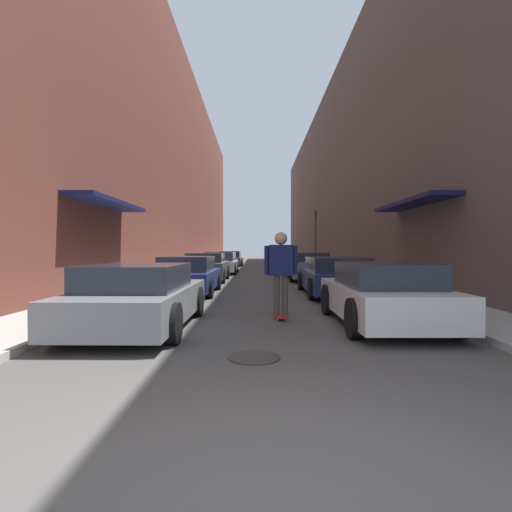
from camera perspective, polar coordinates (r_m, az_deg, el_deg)
The scene contains 17 objects.
ground at distance 25.89m, azimuth 0.57°, elevation -2.22°, with size 129.87×129.87×0.00m, color #4C4947.
curb_strip_left at distance 32.05m, azimuth -7.18°, elevation -1.51°, with size 1.80×59.03×0.12m.
curb_strip_right at distance 32.09m, azimuth 8.20°, elevation -1.50°, with size 1.80×59.03×0.12m.
building_row_left at distance 33.13m, azimuth -12.31°, elevation 11.99°, with size 4.90×59.03×15.57m.
building_row_right at distance 33.02m, azimuth 13.30°, elevation 10.29°, with size 4.90×59.03×13.60m.
parked_car_left_0 at distance 7.63m, azimuth -16.04°, elevation -5.66°, with size 1.92×4.13×1.18m.
parked_car_left_1 at distance 13.12m, azimuth -9.42°, elevation -2.78°, with size 1.86×4.06×1.22m.
parked_car_left_2 at distance 18.18m, azimuth -6.88°, elevation -1.62°, with size 1.90×4.22×1.28m.
parked_car_left_3 at distance 23.69m, azimuth -4.84°, elevation -1.02°, with size 1.98×4.44×1.29m.
parked_car_left_4 at distance 29.17m, azimuth -4.29°, elevation -0.73°, with size 1.88×4.16×1.18m.
parked_car_left_5 at distance 34.47m, azimuth -3.45°, elevation -0.41°, with size 2.08×4.14×1.28m.
parked_car_right_0 at distance 8.01m, azimuth 17.94°, elevation -5.28°, with size 1.86×3.91×1.19m.
parked_car_right_1 at distance 12.96m, azimuth 11.57°, elevation -2.86°, with size 2.08×4.55×1.20m.
parked_car_right_2 at distance 18.95m, azimuth 7.65°, elevation -1.48°, with size 1.93×4.62×1.29m.
skateboarder at distance 8.34m, azimuth 3.81°, elevation -1.33°, with size 0.69×0.78×1.81m.
manhole_cover at distance 5.48m, azimuth -0.03°, elevation -14.30°, with size 0.70×0.70×0.02m.
traffic_light at distance 27.65m, azimuth 8.75°, elevation 3.25°, with size 0.16×0.22×3.99m.
Camera 1 is at (-0.15, -2.24, 1.46)m, focal length 28.00 mm.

